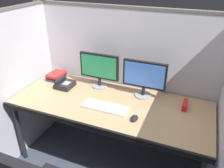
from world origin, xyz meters
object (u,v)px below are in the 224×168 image
at_px(monitor_left, 99,68).
at_px(desk_phone, 65,84).
at_px(keyboard_main, 105,107).
at_px(red_stapler, 185,105).
at_px(computer_mouse, 134,118).
at_px(desk, 110,108).
at_px(monitor_right, 144,77).
at_px(book_stack, 56,76).

relative_size(monitor_left, desk_phone, 2.26).
bearing_deg(keyboard_main, red_stapler, 23.29).
distance_m(monitor_left, keyboard_main, 0.48).
bearing_deg(computer_mouse, desk, 151.84).
relative_size(monitor_right, red_stapler, 2.87).
bearing_deg(red_stapler, desk, -163.32).
xyz_separation_m(keyboard_main, desk_phone, (-0.57, 0.21, 0.02)).
relative_size(computer_mouse, book_stack, 0.44).
distance_m(monitor_right, desk_phone, 0.87).
height_order(monitor_left, monitor_right, same).
bearing_deg(monitor_left, computer_mouse, -39.36).
xyz_separation_m(keyboard_main, red_stapler, (0.68, 0.29, 0.02)).
bearing_deg(computer_mouse, monitor_left, 140.64).
relative_size(monitor_left, keyboard_main, 1.00).
height_order(keyboard_main, red_stapler, red_stapler).
distance_m(desk, red_stapler, 0.71).
height_order(monitor_left, book_stack, monitor_left).
bearing_deg(book_stack, monitor_left, 2.69).
bearing_deg(keyboard_main, book_stack, 155.87).
bearing_deg(monitor_left, desk, -49.78).
height_order(desk, computer_mouse, computer_mouse).
distance_m(monitor_right, book_stack, 1.05).
distance_m(monitor_right, computer_mouse, 0.47).
distance_m(keyboard_main, computer_mouse, 0.31).
xyz_separation_m(monitor_right, computer_mouse, (0.04, -0.42, -0.20)).
relative_size(monitor_right, computer_mouse, 4.48).
xyz_separation_m(keyboard_main, computer_mouse, (0.31, -0.07, 0.01)).
bearing_deg(monitor_right, red_stapler, -7.74).
bearing_deg(computer_mouse, red_stapler, 43.79).
bearing_deg(red_stapler, computer_mouse, -136.21).
height_order(desk, book_stack, book_stack).
relative_size(desk, desk_phone, 10.00).
height_order(monitor_left, computer_mouse, monitor_left).
xyz_separation_m(desk_phone, red_stapler, (1.26, 0.08, -0.01)).
distance_m(desk_phone, red_stapler, 1.26).
bearing_deg(monitor_left, keyboard_main, -58.52).
xyz_separation_m(desk, computer_mouse, (0.30, -0.16, 0.07)).
bearing_deg(keyboard_main, desk, 84.80).
xyz_separation_m(desk_phone, book_stack, (-0.20, 0.13, 0.01)).
height_order(desk_phone, red_stapler, desk_phone).
bearing_deg(desk, monitor_right, 45.10).
xyz_separation_m(monitor_right, desk_phone, (-0.84, -0.14, -0.18)).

